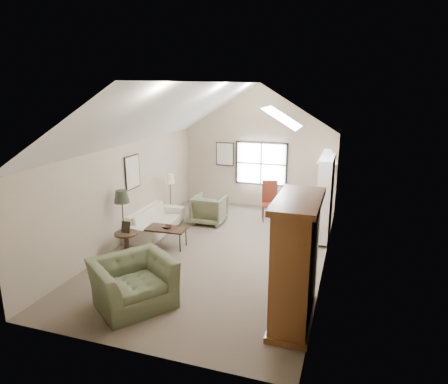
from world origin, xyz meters
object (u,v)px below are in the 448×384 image
(coffee_table, at_px, (167,237))
(side_chair, at_px, (270,201))
(armchair_near, at_px, (133,283))
(armoire, at_px, (296,262))
(armchair_far, at_px, (209,209))
(side_table, at_px, (127,244))
(sofa, at_px, (155,220))

(coffee_table, distance_m, side_chair, 3.47)
(armchair_near, bearing_deg, side_chair, 22.33)
(armoire, height_order, side_chair, armoire)
(armchair_far, height_order, side_chair, side_chair)
(side_table, relative_size, side_chair, 0.47)
(armoire, xyz_separation_m, side_table, (-4.19, 1.51, -0.82))
(coffee_table, height_order, side_table, side_table)
(armoire, relative_size, armchair_near, 1.61)
(sofa, relative_size, side_chair, 1.89)
(armoire, height_order, side_table, armoire)
(coffee_table, bearing_deg, side_chair, 54.30)
(sofa, bearing_deg, armchair_near, -159.46)
(sofa, bearing_deg, side_table, -177.89)
(sofa, xyz_separation_m, armchair_far, (1.18, 1.15, 0.09))
(armoire, xyz_separation_m, armchair_near, (-2.87, -0.40, -0.66))
(armchair_near, distance_m, armchair_far, 4.68)
(armoire, height_order, armchair_near, armoire)
(armchair_near, distance_m, coffee_table, 2.73)
(armoire, xyz_separation_m, armchair_far, (-3.11, 4.27, -0.68))
(side_chair, bearing_deg, sofa, -161.34)
(side_table, bearing_deg, armoire, -19.84)
(sofa, xyz_separation_m, side_chair, (2.81, 1.93, 0.27))
(armoire, distance_m, side_chair, 5.29)
(sofa, distance_m, armchair_far, 1.65)
(coffee_table, bearing_deg, armoire, -32.70)
(armoire, xyz_separation_m, side_chair, (-1.48, 5.05, -0.51))
(sofa, bearing_deg, side_chair, -56.90)
(side_chair, bearing_deg, side_table, -143.37)
(coffee_table, bearing_deg, armchair_far, 79.22)
(armchair_near, distance_m, side_chair, 5.63)
(armoire, relative_size, armchair_far, 2.39)
(side_table, bearing_deg, side_chair, 52.54)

